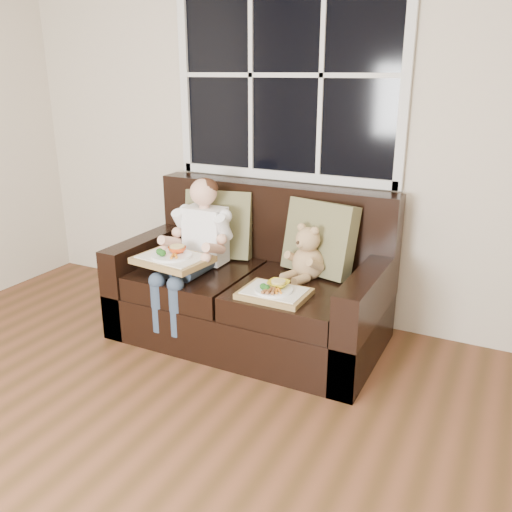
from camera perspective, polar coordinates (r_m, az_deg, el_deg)
The scene contains 8 objects.
window_back at distance 3.71m, azimuth 3.16°, elevation 18.49°, with size 1.62×0.04×1.37m.
loveseat at distance 3.57m, azimuth -0.24°, elevation -3.62°, with size 1.70×0.92×0.96m.
pillow_left at distance 3.73m, azimuth -3.91°, elevation 3.37°, with size 0.49×0.31×0.47m.
pillow_right at distance 3.43m, azimuth 6.73°, elevation 1.89°, with size 0.50×0.31×0.47m.
child at distance 3.52m, azimuth -6.21°, elevation 1.82°, with size 0.39×0.60×0.89m.
teddy_bear at distance 3.35m, azimuth 5.44°, elevation -0.05°, with size 0.25×0.30×0.36m.
tray_left at distance 3.40m, azimuth -8.75°, elevation -0.20°, with size 0.48×0.39×0.10m.
tray_right at distance 3.11m, azimuth 1.97°, elevation -3.78°, with size 0.39×0.29×0.09m.
Camera 1 is at (1.40, -0.92, 1.68)m, focal length 38.00 mm.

